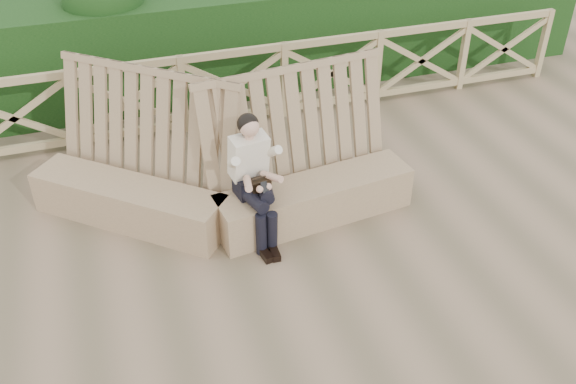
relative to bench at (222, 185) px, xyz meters
name	(u,v)px	position (x,y,z in m)	size (l,w,h in m)	color
ground	(325,283)	(0.68, -1.44, -0.41)	(60.00, 60.00, 0.00)	brown
bench	(222,185)	(0.00, 0.00, 0.00)	(4.11, 2.09, 1.61)	#84694B
woman	(254,174)	(0.25, -0.43, 0.36)	(0.42, 0.85, 1.41)	black
guardrail	(234,87)	(0.68, 2.06, 0.15)	(10.10, 0.09, 1.10)	#937E55
hedge	(214,42)	(0.68, 3.26, 0.34)	(12.00, 1.20, 1.50)	black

